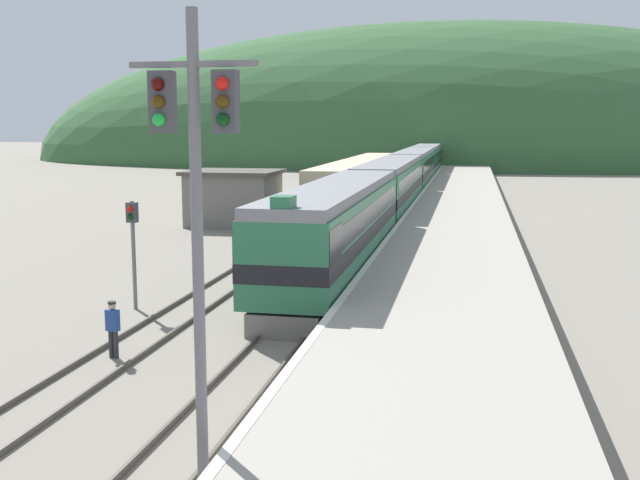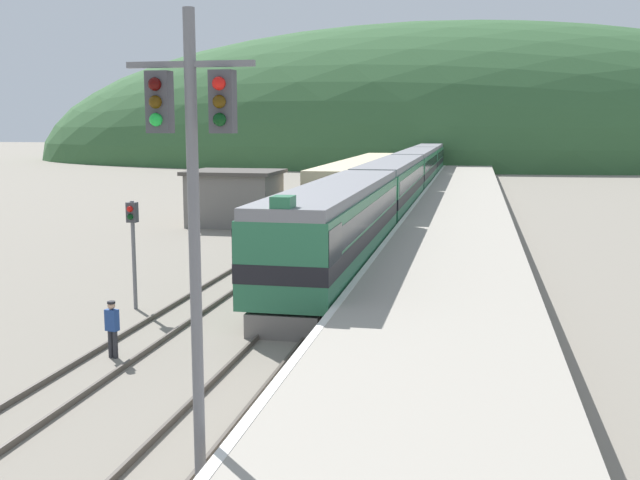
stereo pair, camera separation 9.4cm
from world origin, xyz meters
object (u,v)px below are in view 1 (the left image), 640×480
object	(u,v)px
express_train_lead_car	(337,227)
carriage_third	(415,169)
signal_mast_main	(196,186)
carriage_second	(391,187)
signal_post_siding	(133,232)
siding_train	(358,179)
track_worker	(113,326)
carriage_fourth	(428,159)

from	to	relation	value
express_train_lead_car	carriage_third	bearing A→B (deg)	90.00
carriage_third	signal_mast_main	world-z (taller)	signal_mast_main
express_train_lead_car	carriage_second	size ratio (longest dim) A/B	0.92
signal_post_siding	carriage_third	bearing A→B (deg)	83.12
carriage_second	siding_train	size ratio (longest dim) A/B	0.65
signal_post_siding	track_worker	size ratio (longest dim) A/B	2.37
carriage_third	carriage_fourth	xyz separation A→B (m)	(0.00, 22.27, 0.00)
carriage_fourth	track_worker	size ratio (longest dim) A/B	13.00
express_train_lead_car	siding_train	distance (m)	33.94
carriage_second	track_worker	size ratio (longest dim) A/B	13.00
express_train_lead_car	track_worker	bearing A→B (deg)	-109.13
express_train_lead_car	signal_post_siding	xyz separation A→B (m)	(-6.13, -6.79, 0.58)
carriage_third	signal_post_siding	distance (m)	51.11
carriage_fourth	signal_mast_main	world-z (taller)	signal_mast_main
express_train_lead_car	carriage_fourth	size ratio (longest dim) A/B	0.92
express_train_lead_car	carriage_third	world-z (taller)	express_train_lead_car
express_train_lead_car	signal_mast_main	world-z (taller)	signal_mast_main
carriage_second	siding_train	distance (m)	12.71
signal_post_siding	track_worker	bearing A→B (deg)	-70.72
carriage_third	signal_post_siding	bearing A→B (deg)	-96.88
carriage_second	track_worker	xyz separation A→B (m)	(-4.23, -33.89, -1.28)
track_worker	signal_post_siding	bearing A→B (deg)	109.28
express_train_lead_car	carriage_third	xyz separation A→B (m)	(0.00, 43.95, -0.01)
carriage_second	carriage_third	xyz separation A→B (m)	(0.00, 22.27, 0.00)
signal_mast_main	signal_post_siding	distance (m)	14.70
carriage_second	track_worker	world-z (taller)	carriage_second
carriage_fourth	signal_post_siding	world-z (taller)	carriage_fourth
signal_mast_main	carriage_third	bearing A→B (deg)	90.97
carriage_fourth	track_worker	world-z (taller)	carriage_fourth
express_train_lead_car	carriage_fourth	distance (m)	66.22
siding_train	signal_post_siding	size ratio (longest dim) A/B	8.42
express_train_lead_car	signal_mast_main	bearing A→B (deg)	-86.83
express_train_lead_car	signal_mast_main	xyz separation A→B (m)	(1.07, -19.31, 3.32)
carriage_third	siding_train	distance (m)	11.11
express_train_lead_car	signal_post_siding	world-z (taller)	express_train_lead_car
express_train_lead_car	signal_mast_main	distance (m)	19.63
express_train_lead_car	carriage_second	bearing A→B (deg)	90.00
track_worker	express_train_lead_car	bearing A→B (deg)	70.87
carriage_second	siding_train	xyz separation A→B (m)	(-4.20, 11.99, -0.39)
express_train_lead_car	track_worker	world-z (taller)	express_train_lead_car
siding_train	signal_post_siding	distance (m)	40.52
carriage_fourth	signal_mast_main	distance (m)	85.60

